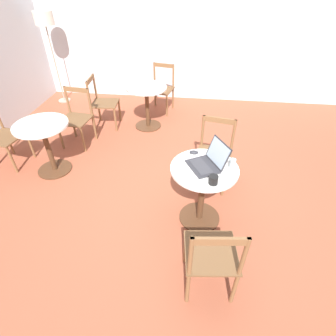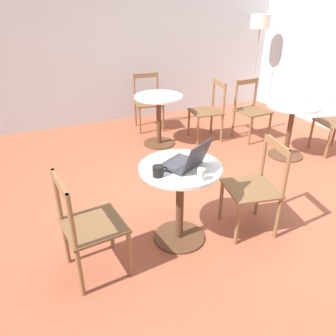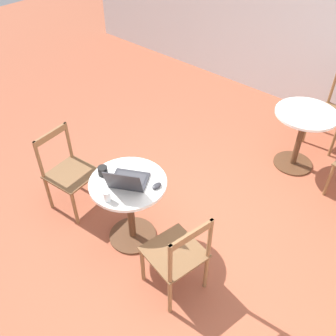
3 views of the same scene
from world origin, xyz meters
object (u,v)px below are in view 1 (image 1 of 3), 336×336
object	(u,v)px
chair_near_left	(212,256)
mug	(213,180)
chair_near_right	(214,154)
chair_mid_right	(161,89)
floor_lamp	(45,23)
drinking_glass	(232,163)
chair_far_back	(2,136)
laptop	(208,162)
chair_far_right	(76,118)
mouse	(194,152)
chair_mid_back	(103,103)
cafe_table_near	(203,184)
cafe_table_far	(45,138)
cafe_table_mid	(147,99)

from	to	relation	value
chair_near_left	mug	xyz separation A→B (m)	(0.59, 0.01, 0.34)
chair_near_left	chair_near_right	bearing A→B (deg)	-1.74
chair_mid_right	floor_lamp	xyz separation A→B (m)	(0.20, 2.20, 1.07)
chair_near_left	drinking_glass	world-z (taller)	chair_near_left
chair_near_left	mug	world-z (taller)	chair_near_left
chair_far_back	laptop	distance (m)	2.99
chair_far_right	drinking_glass	distance (m)	2.72
chair_far_back	chair_mid_right	bearing A→B (deg)	-43.77
chair_near_left	mouse	distance (m)	1.12
chair_near_left	laptop	xyz separation A→B (m)	(0.85, 0.07, 0.35)
chair_far_back	mug	size ratio (longest dim) A/B	7.11
chair_far_back	chair_near_right	bearing A→B (deg)	-91.56
chair_mid_back	chair_far_right	world-z (taller)	same
cafe_table_near	chair_mid_right	xyz separation A→B (m)	(2.87, 0.85, -0.09)
chair_far_right	laptop	bearing A→B (deg)	-124.93
cafe_table_near	laptop	world-z (taller)	laptop
cafe_table_near	laptop	distance (m)	0.27
cafe_table_far	mug	bearing A→B (deg)	-112.44
cafe_table_near	cafe_table_far	world-z (taller)	same
cafe_table_mid	drinking_glass	size ratio (longest dim) A/B	7.68
chair_near_left	chair_mid_back	world-z (taller)	same
floor_lamp	laptop	xyz separation A→B (m)	(-3.04, -3.08, -0.72)
chair_mid_back	laptop	world-z (taller)	laptop
cafe_table_mid	laptop	xyz separation A→B (m)	(-2.11, -1.03, 0.27)
floor_lamp	chair_far_right	bearing A→B (deg)	-147.30
chair_near_right	mug	distance (m)	1.00
cafe_table_far	chair_near_left	distance (m)	2.67
cafe_table_far	chair_far_back	xyz separation A→B (m)	(0.11, 0.73, -0.09)
chair_mid_right	chair_near_left	bearing A→B (deg)	-165.67
chair_mid_back	chair_mid_right	world-z (taller)	same
chair_far_right	mug	size ratio (longest dim) A/B	7.11
chair_mid_back	laptop	bearing A→B (deg)	-138.43
floor_lamp	chair_near_right	bearing A→B (deg)	-126.55
cafe_table_near	floor_lamp	xyz separation A→B (m)	(3.07, 3.05, 0.99)
laptop	chair_mid_right	bearing A→B (deg)	17.16
chair_far_right	chair_mid_back	bearing A→B (deg)	-19.99
chair_mid_right	chair_far_back	bearing A→B (deg)	136.23
cafe_table_mid	floor_lamp	bearing A→B (deg)	65.79
chair_far_right	mug	world-z (taller)	chair_far_right
chair_near_left	laptop	bearing A→B (deg)	4.38
chair_near_right	laptop	distance (m)	0.77
chair_mid_right	laptop	world-z (taller)	laptop
chair_far_back	laptop	bearing A→B (deg)	-104.70
chair_near_left	mug	distance (m)	0.68
cafe_table_mid	drinking_glass	bearing A→B (deg)	-148.79
mug	drinking_glass	world-z (taller)	drinking_glass
chair_far_right	chair_far_back	size ratio (longest dim) A/B	1.00
cafe_table_mid	mug	xyz separation A→B (m)	(-2.38, -1.08, 0.26)
cafe_table_mid	laptop	bearing A→B (deg)	-154.06
cafe_table_near	chair_mid_right	bearing A→B (deg)	16.50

